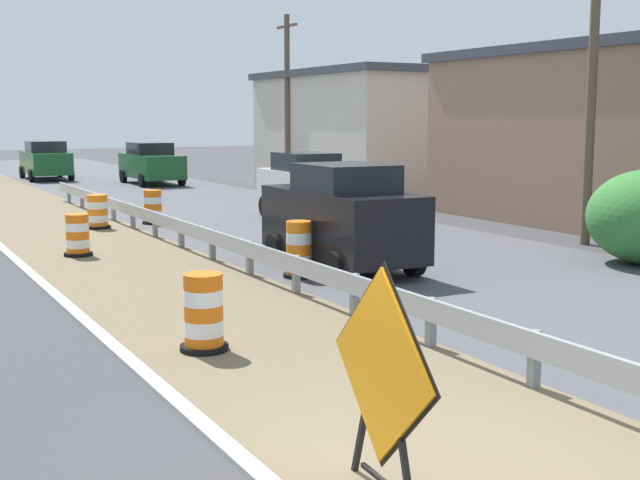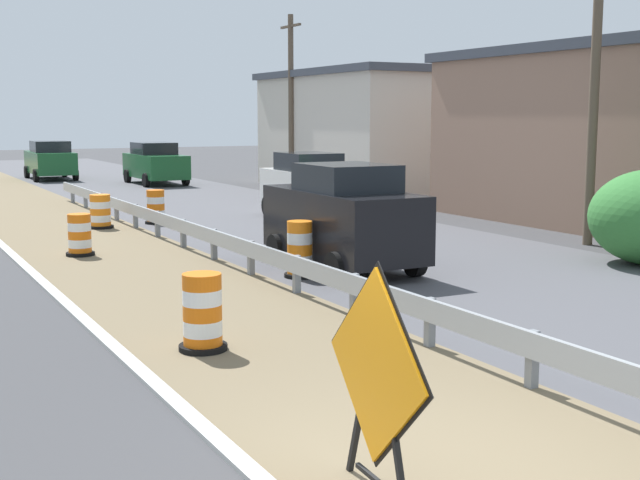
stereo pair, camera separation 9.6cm
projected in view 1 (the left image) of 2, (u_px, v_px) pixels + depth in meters
The scene contains 16 objects.
ground_plane at pixel (425, 478), 7.60m from camera, with size 160.00×160.00×0.00m, color #3D3D3F.
median_dirt_strip at pixel (495, 460), 7.98m from camera, with size 4.02×120.00×0.01m, color #706047.
guardrail_median at pixel (475, 327), 10.94m from camera, with size 0.18×49.82×0.71m.
warning_sign_diamond at pixel (382, 373), 7.13m from camera, with size 0.17×1.79×2.04m.
traffic_barrel_nearest at pixel (204, 316), 11.67m from camera, with size 0.68×0.68×1.08m.
traffic_barrel_close at pixel (299, 252), 17.00m from camera, with size 0.63×0.63×1.14m.
traffic_barrel_mid at pixel (78, 237), 19.62m from camera, with size 0.66×0.66×0.98m.
traffic_barrel_far at pixel (98, 213), 24.42m from camera, with size 0.73×0.73×0.98m.
traffic_barrel_farther at pixel (153, 209), 25.49m from camera, with size 0.66×0.66×1.02m.
car_lead_near_lane at pixel (46, 160), 43.28m from camera, with size 2.22×4.58×1.97m.
car_trailing_near_lane at pixel (308, 186), 26.58m from camera, with size 2.07×4.30×2.08m.
car_lead_far_lane at pixel (342, 217), 17.78m from camera, with size 2.09×4.20×2.24m.
car_mid_far_lane at pixel (151, 163), 40.33m from camera, with size 2.11×4.70×1.98m.
roadside_shop_far at pixel (386, 129), 38.48m from camera, with size 8.85×10.74×5.22m.
utility_pole_near at pixel (593, 66), 20.79m from camera, with size 0.24×1.80×8.55m.
utility_pole_mid at pixel (287, 99), 37.41m from camera, with size 0.24×1.80×7.62m.
Camera 1 is at (-4.29, -5.87, 3.22)m, focal length 47.56 mm.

